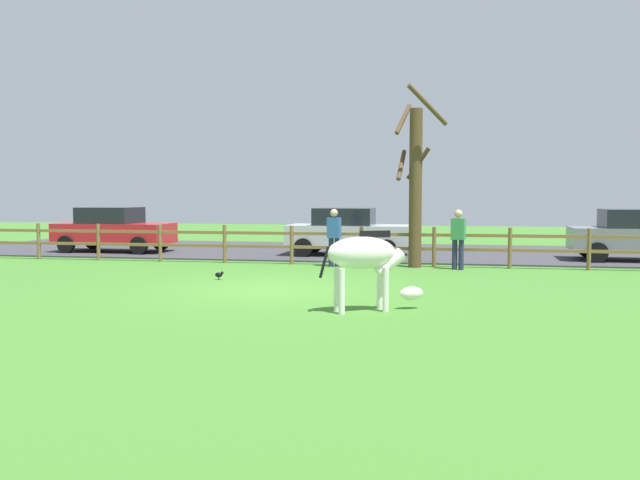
% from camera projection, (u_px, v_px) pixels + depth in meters
% --- Properties ---
extents(ground_plane, '(60.00, 60.00, 0.00)m').
position_uv_depth(ground_plane, '(270.00, 289.00, 13.70)').
color(ground_plane, '#3D7528').
extents(parking_asphalt, '(28.00, 7.40, 0.05)m').
position_uv_depth(parking_asphalt, '(337.00, 251.00, 22.82)').
color(parking_asphalt, '#38383D').
rests_on(parking_asphalt, ground_plane).
extents(paddock_fence, '(20.75, 0.11, 1.14)m').
position_uv_depth(paddock_fence, '(292.00, 242.00, 18.69)').
color(paddock_fence, brown).
rests_on(paddock_fence, ground_plane).
extents(bare_tree, '(1.48, 1.48, 4.99)m').
position_uv_depth(bare_tree, '(415.00, 182.00, 17.78)').
color(bare_tree, '#513A23').
rests_on(bare_tree, ground_plane).
extents(zebra, '(1.79, 1.09, 1.41)m').
position_uv_depth(zebra, '(366.00, 259.00, 11.07)').
color(zebra, white).
rests_on(zebra, ground_plane).
extents(crow_on_grass, '(0.22, 0.10, 0.20)m').
position_uv_depth(crow_on_grass, '(219.00, 275.00, 15.27)').
color(crow_on_grass, black).
rests_on(crow_on_grass, ground_plane).
extents(parked_car_red, '(4.02, 1.91, 1.56)m').
position_uv_depth(parked_car_red, '(113.00, 229.00, 22.37)').
color(parked_car_red, red).
rests_on(parked_car_red, parking_asphalt).
extents(parked_car_grey, '(4.08, 2.04, 1.56)m').
position_uv_depth(parked_car_grey, '(639.00, 235.00, 19.19)').
color(parked_car_grey, slate).
rests_on(parked_car_grey, parking_asphalt).
extents(parked_car_silver, '(4.03, 1.95, 1.56)m').
position_uv_depth(parked_car_silver, '(348.00, 231.00, 21.01)').
color(parked_car_silver, '#B7BABF').
rests_on(parked_car_silver, parking_asphalt).
extents(visitor_left_of_tree, '(0.41, 0.31, 1.64)m').
position_uv_depth(visitor_left_of_tree, '(458.00, 237.00, 17.30)').
color(visitor_left_of_tree, '#232847').
rests_on(visitor_left_of_tree, ground_plane).
extents(visitor_right_of_tree, '(0.40, 0.29, 1.64)m').
position_uv_depth(visitor_right_of_tree, '(334.00, 235.00, 18.02)').
color(visitor_right_of_tree, '#232847').
rests_on(visitor_right_of_tree, ground_plane).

